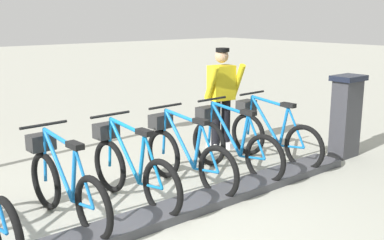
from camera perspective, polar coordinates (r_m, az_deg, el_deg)
The scene contains 9 objects.
ground_plane at distance 5.09m, azimuth -5.62°, elevation -12.59°, with size 60.00×60.00×0.00m, color #AFB0A1.
dock_rail_base at distance 5.07m, azimuth -5.63°, elevation -12.08°, with size 0.44×6.60×0.10m, color #47474C.
payment_kiosk at distance 7.58m, azimuth 18.30°, elevation 0.60°, with size 0.36×0.52×1.28m.
bike_docked_0 at distance 7.11m, azimuth 9.61°, elevation -1.67°, with size 1.72×0.54×1.02m.
bike_docked_1 at distance 6.52m, azimuth 4.84°, elevation -2.84°, with size 1.72×0.54×1.02m.
bike_docked_2 at distance 5.99m, azimuth -0.84°, elevation -4.22°, with size 1.72×0.54×1.02m.
bike_docked_3 at distance 5.53m, azimuth -7.57°, elevation -5.78°, with size 1.72×0.54×1.02m.
bike_docked_4 at distance 5.17m, azimuth -15.41°, elevation -7.49°, with size 1.72×0.54×1.02m.
worker_near_rack at distance 7.62m, azimuth 3.64°, elevation 3.14°, with size 0.52×0.66×1.66m.
Camera 1 is at (-3.83, 2.56, 2.17)m, focal length 43.59 mm.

